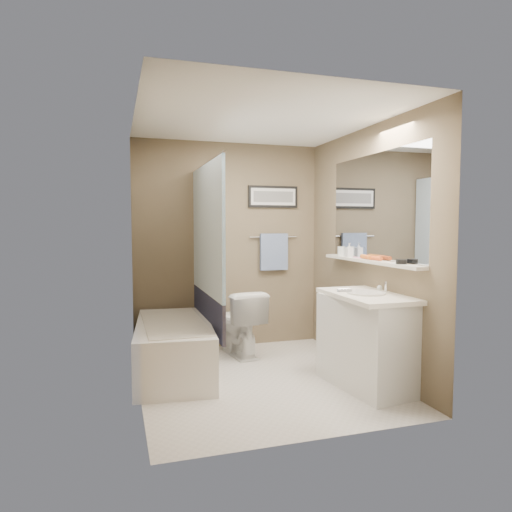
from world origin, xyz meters
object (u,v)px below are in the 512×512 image
object	(u,v)px
vanity	(367,343)
hair_brush_front	(374,258)
hair_brush_back	(366,257)
soap_bottle	(349,250)
bathtub	(174,348)
toilet	(239,322)
candle_bowl_near	(401,262)
glass_jar	(341,251)

from	to	relation	value
vanity	hair_brush_front	size ratio (longest dim) A/B	4.09
hair_brush_back	soap_bottle	size ratio (longest dim) A/B	1.55
bathtub	soap_bottle	xyz separation A→B (m)	(1.79, -0.20, 0.94)
toilet	candle_bowl_near	xyz separation A→B (m)	(1.01, -1.51, 0.77)
hair_brush_front	soap_bottle	size ratio (longest dim) A/B	1.55
hair_brush_back	bathtub	bearing A→B (deg)	163.05
toilet	glass_jar	world-z (taller)	glass_jar
glass_jar	soap_bottle	size ratio (longest dim) A/B	0.71
toilet	hair_brush_back	size ratio (longest dim) A/B	3.32
candle_bowl_near	bathtub	bearing A→B (deg)	148.29
hair_brush_back	glass_jar	bearing A→B (deg)	90.00
bathtub	glass_jar	world-z (taller)	glass_jar
glass_jar	vanity	bearing A→B (deg)	-102.16
vanity	hair_brush_back	world-z (taller)	hair_brush_back
hair_brush_front	hair_brush_back	world-z (taller)	same
toilet	hair_brush_back	bearing A→B (deg)	129.16
hair_brush_front	glass_jar	distance (m)	0.64
vanity	soap_bottle	world-z (taller)	soap_bottle
toilet	soap_bottle	bearing A→B (deg)	141.17
vanity	soap_bottle	bearing A→B (deg)	67.94
vanity	glass_jar	world-z (taller)	glass_jar
vanity	candle_bowl_near	world-z (taller)	candle_bowl_near
toilet	vanity	world-z (taller)	vanity
glass_jar	hair_brush_front	bearing A→B (deg)	-90.00
toilet	bathtub	bearing A→B (deg)	20.52
toilet	vanity	size ratio (longest dim) A/B	0.81
hair_brush_front	glass_jar	bearing A→B (deg)	90.00
glass_jar	soap_bottle	xyz separation A→B (m)	(0.00, -0.17, 0.02)
hair_brush_front	glass_jar	xyz separation A→B (m)	(0.00, 0.64, 0.03)
vanity	hair_brush_front	xyz separation A→B (m)	(0.19, 0.21, 0.74)
hair_brush_back	glass_jar	size ratio (longest dim) A/B	2.20
toilet	hair_brush_back	world-z (taller)	hair_brush_back
toilet	hair_brush_front	xyz separation A→B (m)	(1.01, -1.09, 0.77)
toilet	hair_brush_back	distance (m)	1.59
bathtub	vanity	world-z (taller)	vanity
vanity	hair_brush_front	world-z (taller)	hair_brush_front
bathtub	vanity	xyz separation A→B (m)	(1.60, -0.89, 0.15)
toilet	soap_bottle	size ratio (longest dim) A/B	5.15
soap_bottle	candle_bowl_near	bearing A→B (deg)	-90.00
candle_bowl_near	soap_bottle	bearing A→B (deg)	90.00
vanity	glass_jar	distance (m)	1.16
vanity	bathtub	bearing A→B (deg)	143.94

